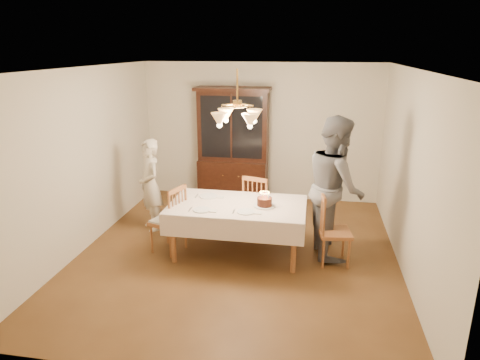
% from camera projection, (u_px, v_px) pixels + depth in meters
% --- Properties ---
extents(ground, '(5.00, 5.00, 0.00)m').
position_uv_depth(ground, '(238.00, 253.00, 6.21)').
color(ground, '#523217').
rests_on(ground, ground).
extents(room_shell, '(5.00, 5.00, 5.00)m').
position_uv_depth(room_shell, '(237.00, 147.00, 5.74)').
color(room_shell, white).
rests_on(room_shell, ground).
extents(dining_table, '(1.90, 1.10, 0.76)m').
position_uv_depth(dining_table, '(238.00, 209.00, 6.01)').
color(dining_table, brown).
rests_on(dining_table, ground).
extents(china_hutch, '(1.38, 0.54, 2.16)m').
position_uv_depth(china_hutch, '(233.00, 147.00, 8.10)').
color(china_hutch, black).
rests_on(china_hutch, ground).
extents(chair_far_side, '(0.53, 0.52, 1.00)m').
position_uv_depth(chair_far_side, '(259.00, 208.00, 6.70)').
color(chair_far_side, brown).
rests_on(chair_far_side, ground).
extents(chair_left_end, '(0.54, 0.55, 1.00)m').
position_uv_depth(chair_left_end, '(169.00, 222.00, 6.16)').
color(chair_left_end, brown).
rests_on(chair_left_end, ground).
extents(chair_right_end, '(0.48, 0.49, 1.00)m').
position_uv_depth(chair_right_end, '(334.00, 233.00, 5.82)').
color(chair_right_end, brown).
rests_on(chair_right_end, ground).
extents(elderly_woman, '(0.62, 0.65, 1.49)m').
position_uv_depth(elderly_woman, '(150.00, 185.00, 6.84)').
color(elderly_woman, beige).
rests_on(elderly_woman, ground).
extents(adult_in_grey, '(0.92, 1.09, 1.99)m').
position_uv_depth(adult_in_grey, '(335.00, 187.00, 5.97)').
color(adult_in_grey, slate).
rests_on(adult_in_grey, ground).
extents(birthday_cake, '(0.30, 0.30, 0.21)m').
position_uv_depth(birthday_cake, '(265.00, 202.00, 5.88)').
color(birthday_cake, white).
rests_on(birthday_cake, dining_table).
extents(place_setting_near_left, '(0.38, 0.24, 0.02)m').
position_uv_depth(place_setting_near_left, '(203.00, 210.00, 5.75)').
color(place_setting_near_left, white).
rests_on(place_setting_near_left, dining_table).
extents(place_setting_near_right, '(0.39, 0.24, 0.02)m').
position_uv_depth(place_setting_near_right, '(247.00, 212.00, 5.68)').
color(place_setting_near_right, white).
rests_on(place_setting_near_right, dining_table).
extents(place_setting_far_left, '(0.41, 0.27, 0.02)m').
position_uv_depth(place_setting_far_left, '(209.00, 196.00, 6.27)').
color(place_setting_far_left, white).
rests_on(place_setting_far_left, dining_table).
extents(chandelier, '(0.62, 0.62, 0.73)m').
position_uv_depth(chandelier, '(237.00, 117.00, 5.62)').
color(chandelier, '#BF8C3F').
rests_on(chandelier, ground).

